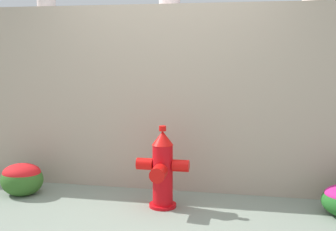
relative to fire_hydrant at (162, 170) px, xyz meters
The scene contains 4 objects.
ground_plane 0.71m from the fire_hydrant, 95.46° to the right, with size 24.00×24.00×0.00m, color gray.
stone_wall 0.95m from the fire_hydrant, 94.69° to the left, with size 6.79×0.34×2.03m, color tan.
fire_hydrant is the anchor object (origin of this frame).
flower_bush_right 1.59m from the fire_hydrant, behind, with size 0.46×0.41×0.35m.
Camera 1 is at (0.89, -3.39, 1.54)m, focal length 45.78 mm.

